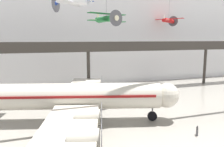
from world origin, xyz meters
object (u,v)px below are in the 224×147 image
at_px(suspended_plane_white_twin, 73,1).
at_px(suspended_plane_green_biplane, 107,18).
at_px(airliner_silver_main, 71,97).
at_px(info_sign_pedestal, 197,132).
at_px(suspended_plane_red_highwing, 169,21).

height_order(suspended_plane_white_twin, suspended_plane_green_biplane, suspended_plane_white_twin).
bearing_deg(suspended_plane_white_twin, suspended_plane_green_biplane, 143.79).
bearing_deg(airliner_silver_main, info_sign_pedestal, -17.76).
bearing_deg(suspended_plane_green_biplane, airliner_silver_main, -75.29).
xyz_separation_m(suspended_plane_green_biplane, info_sign_pedestal, (7.20, -12.88, -13.89)).
bearing_deg(info_sign_pedestal, suspended_plane_white_twin, 140.27).
height_order(suspended_plane_red_highwing, info_sign_pedestal, suspended_plane_red_highwing).
bearing_deg(suspended_plane_red_highwing, suspended_plane_green_biplane, -176.87).
bearing_deg(suspended_plane_green_biplane, suspended_plane_red_highwing, 108.26).
distance_m(airliner_silver_main, info_sign_pedestal, 16.38).
xyz_separation_m(airliner_silver_main, info_sign_pedestal, (13.42, -8.86, -3.11)).
distance_m(suspended_plane_red_highwing, info_sign_pedestal, 34.68).
height_order(suspended_plane_green_biplane, info_sign_pedestal, suspended_plane_green_biplane).
bearing_deg(airliner_silver_main, suspended_plane_white_twin, 95.14).
height_order(airliner_silver_main, suspended_plane_red_highwing, suspended_plane_red_highwing).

